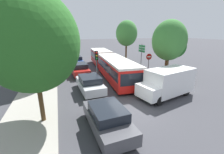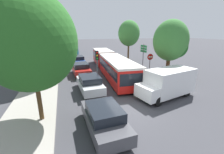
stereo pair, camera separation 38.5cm
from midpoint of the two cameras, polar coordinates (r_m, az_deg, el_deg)
The scene contains 16 objects.
ground_plane at distance 10.64m, azimuth 7.06°, elevation -12.55°, with size 200.00×200.00×0.00m, color #3D3D42.
kerb_strip_left at distance 24.53m, azimuth -22.78°, elevation 3.51°, with size 3.20×41.08×0.14m, color #9E998E.
articulated_bus at distance 19.66m, azimuth -0.21°, elevation 5.71°, with size 3.59×16.26×2.40m.
city_bus_rear at distance 39.67m, azimuth -15.15°, elevation 10.80°, with size 2.65×10.98×2.35m.
queued_car_graphite at distance 8.38m, azimuth -1.69°, elevation -15.35°, with size 1.96×4.26×1.45m.
queued_car_silver at distance 13.57m, azimuth -7.66°, elevation -2.44°, with size 1.98×4.31×1.47m.
queued_car_red at distance 18.97m, azimuth -11.22°, elevation 3.07°, with size 2.04×4.45×1.52m.
queued_car_blue at distance 24.69m, azimuth -12.40°, elevation 6.15°, with size 2.00×4.36×1.49m.
white_van at distance 13.08m, azimuth 21.25°, elevation -1.93°, with size 5.30×2.97×2.31m.
traffic_light at distance 15.08m, azimuth -4.97°, elevation 6.51°, with size 0.35×0.38×3.40m.
no_entry_sign at distance 17.71m, azimuth 14.82°, elevation 5.52°, with size 0.70×0.08×2.82m.
direction_sign_post at distance 21.35m, azimuth 12.38°, elevation 9.44°, with size 0.17×1.40×3.60m.
tree_left_near at distance 8.95m, azimuth -27.60°, elevation 11.71°, with size 4.86×4.86×7.34m.
tree_left_mid at distance 17.12m, azimuth -25.68°, elevation 12.26°, with size 5.11×5.11×6.64m.
tree_right_near at distance 16.68m, azimuth 22.37°, elevation 12.33°, with size 3.44×3.44×6.39m.
tree_right_mid at distance 26.81m, azimuth 7.00°, elevation 15.93°, with size 3.66×3.66×7.06m.
Camera 2 is at (-3.87, -8.40, 5.21)m, focal length 24.00 mm.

